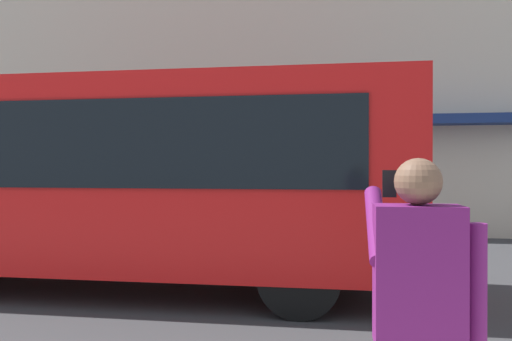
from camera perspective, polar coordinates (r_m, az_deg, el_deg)
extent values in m
plane|color=#38383A|center=(7.52, 2.60, -13.53)|extent=(60.00, 60.00, 0.00)
cube|color=beige|center=(14.69, 5.71, 16.94)|extent=(28.00, 0.80, 12.00)
cube|color=navy|center=(13.78, 20.31, 5.31)|extent=(4.40, 1.10, 0.24)
cube|color=red|center=(7.94, -16.65, -0.43)|extent=(9.00, 2.50, 2.60)
cube|color=black|center=(6.83, -21.25, 2.80)|extent=(7.60, 0.06, 1.10)
cylinder|color=black|center=(8.37, 5.97, -8.63)|extent=(1.00, 0.28, 1.00)
cylinder|color=black|center=(6.21, 4.86, -11.79)|extent=(1.00, 0.28, 1.00)
cube|color=#6B1960|center=(2.53, 17.71, -11.20)|extent=(0.40, 0.24, 0.66)
sphere|color=brown|center=(2.48, 17.73, -1.19)|extent=(0.22, 0.22, 0.22)
cylinder|color=#6B1960|center=(2.59, 23.52, -11.85)|extent=(0.09, 0.09, 0.58)
cylinder|color=#6B1960|center=(2.63, 13.30, -5.89)|extent=(0.09, 0.48, 0.37)
cube|color=black|center=(2.77, 14.74, -1.44)|extent=(0.07, 0.01, 0.14)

